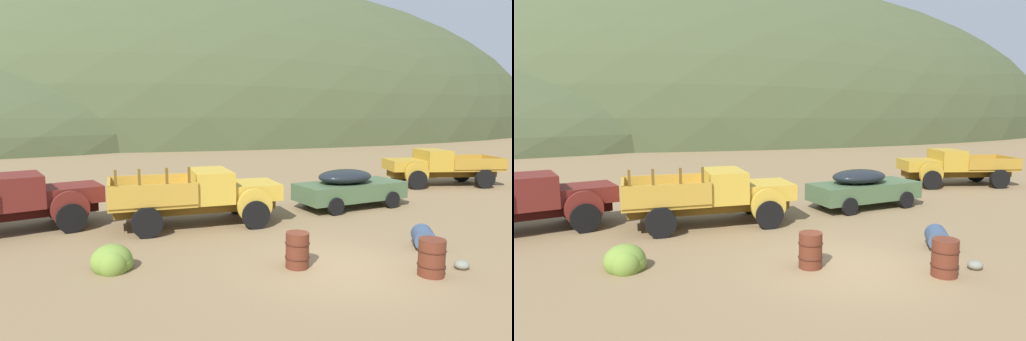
# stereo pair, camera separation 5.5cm
# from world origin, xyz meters

# --- Properties ---
(ground_plane) EXTENTS (300.00, 300.00, 0.00)m
(ground_plane) POSITION_xyz_m (0.00, 0.00, 0.00)
(ground_plane) COLOR olive
(hill_far_right) EXTENTS (113.24, 57.64, 46.11)m
(hill_far_right) POSITION_xyz_m (17.13, 60.26, 0.00)
(hill_far_right) COLOR #424C2D
(hill_far_right) RESTS_ON ground
(truck_oxblood) EXTENTS (6.42, 3.39, 1.89)m
(truck_oxblood) POSITION_xyz_m (-8.05, 6.53, 0.99)
(truck_oxblood) COLOR black
(truck_oxblood) RESTS_ON ground
(truck_faded_yellow) EXTENTS (5.87, 2.76, 2.16)m
(truck_faded_yellow) POSITION_xyz_m (-1.99, 5.42, 1.00)
(truck_faded_yellow) COLOR brown
(truck_faded_yellow) RESTS_ON ground
(car_weathered_green) EXTENTS (4.95, 2.41, 1.57)m
(car_weathered_green) POSITION_xyz_m (4.24, 6.02, 0.82)
(car_weathered_green) COLOR #47603D
(car_weathered_green) RESTS_ON ground
(truck_mustard) EXTENTS (6.16, 3.66, 1.89)m
(truck_mustard) POSITION_xyz_m (11.09, 9.03, 0.99)
(truck_mustard) COLOR #593D12
(truck_mustard) RESTS_ON ground
(oil_drum_tipped) EXTENTS (0.99, 1.07, 0.61)m
(oil_drum_tipped) POSITION_xyz_m (3.13, 0.56, 0.30)
(oil_drum_tipped) COLOR #384C6B
(oil_drum_tipped) RESTS_ON ground
(oil_drum_foreground) EXTENTS (0.66, 0.66, 0.90)m
(oil_drum_foreground) POSITION_xyz_m (1.79, -1.23, 0.45)
(oil_drum_foreground) COLOR #5B2819
(oil_drum_foreground) RESTS_ON ground
(oil_drum_by_truck) EXTENTS (0.63, 0.63, 0.90)m
(oil_drum_by_truck) POSITION_xyz_m (-0.97, 0.40, 0.45)
(oil_drum_by_truck) COLOR #5B2819
(oil_drum_by_truck) RESTS_ON ground
(bush_between_trucks) EXTENTS (1.04, 1.00, 0.84)m
(bush_between_trucks) POSITION_xyz_m (-5.35, 1.79, 0.21)
(bush_between_trucks) COLOR olive
(bush_between_trucks) RESTS_ON ground
(bush_front_right) EXTENTS (1.08, 0.97, 1.17)m
(bush_front_right) POSITION_xyz_m (12.25, 11.83, 0.29)
(bush_front_right) COLOR #4C8438
(bush_front_right) RESTS_ON ground
(bush_front_left) EXTENTS (1.10, 0.89, 0.81)m
(bush_front_left) POSITION_xyz_m (-1.82, 8.25, 0.21)
(bush_front_left) COLOR olive
(bush_front_left) RESTS_ON ground
(rock_small) EXTENTS (0.39, 0.34, 0.23)m
(rock_small) POSITION_xyz_m (2.83, -1.15, 0.11)
(rock_small) COLOR slate
(rock_small) RESTS_ON ground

